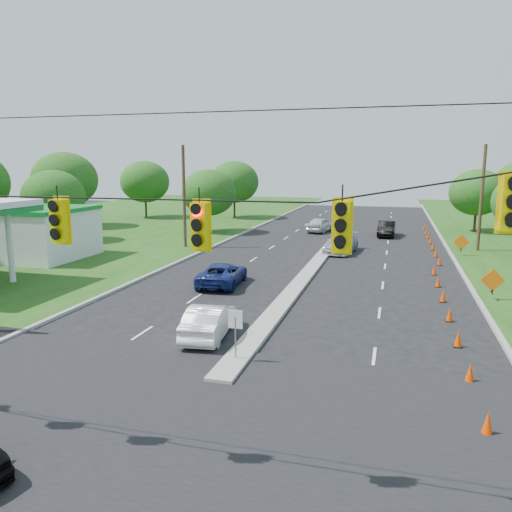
% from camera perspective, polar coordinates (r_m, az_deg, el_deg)
% --- Properties ---
extents(ground, '(160.00, 160.00, 0.00)m').
position_cam_1_polar(ground, '(14.22, -10.31, -20.86)').
color(ground, black).
rests_on(ground, ground).
extents(cross_street, '(160.00, 14.00, 0.02)m').
position_cam_1_polar(cross_street, '(14.22, -10.31, -20.86)').
color(cross_street, black).
rests_on(cross_street, ground).
extents(curb_left, '(0.25, 110.00, 0.16)m').
position_cam_1_polar(curb_left, '(44.35, -5.22, 0.86)').
color(curb_left, gray).
rests_on(curb_left, ground).
extents(curb_right, '(0.25, 110.00, 0.16)m').
position_cam_1_polar(curb_right, '(41.77, 21.66, -0.44)').
color(curb_right, gray).
rests_on(curb_right, ground).
extents(median, '(1.00, 34.00, 0.18)m').
position_cam_1_polar(median, '(33.16, 5.66, -2.42)').
color(median, gray).
rests_on(median, ground).
extents(median_sign, '(0.55, 0.06, 2.05)m').
position_cam_1_polar(median_sign, '(18.69, -2.37, -7.93)').
color(median_sign, gray).
rests_on(median_sign, ground).
extents(signal_span, '(25.60, 0.32, 9.00)m').
position_cam_1_polar(signal_span, '(11.57, -13.49, -1.72)').
color(signal_span, '#422D1C').
rests_on(signal_span, ground).
extents(utility_pole_far_left, '(0.28, 0.28, 9.00)m').
position_cam_1_polar(utility_pole_far_left, '(44.74, -8.21, 6.69)').
color(utility_pole_far_left, '#422D1C').
rests_on(utility_pole_far_left, ground).
extents(utility_pole_far_right, '(0.28, 0.28, 9.00)m').
position_cam_1_polar(utility_pole_far_right, '(46.48, 24.37, 6.01)').
color(utility_pole_far_right, '#422D1C').
rests_on(utility_pole_far_right, ground).
extents(cone_0, '(0.32, 0.32, 0.70)m').
position_cam_1_polar(cone_0, '(15.77, 24.95, -16.95)').
color(cone_0, '#EF3C00').
rests_on(cone_0, ground).
extents(cone_1, '(0.32, 0.32, 0.70)m').
position_cam_1_polar(cone_1, '(18.92, 23.26, -12.16)').
color(cone_1, '#EF3C00').
rests_on(cone_1, ground).
extents(cone_2, '(0.32, 0.32, 0.70)m').
position_cam_1_polar(cone_2, '(22.17, 22.10, -8.76)').
color(cone_2, '#EF3C00').
rests_on(cone_2, ground).
extents(cone_3, '(0.32, 0.32, 0.70)m').
position_cam_1_polar(cone_3, '(25.49, 21.25, -6.22)').
color(cone_3, '#EF3C00').
rests_on(cone_3, ground).
extents(cone_4, '(0.32, 0.32, 0.70)m').
position_cam_1_polar(cone_4, '(28.86, 20.61, -4.28)').
color(cone_4, '#EF3C00').
rests_on(cone_4, ground).
extents(cone_5, '(0.32, 0.32, 0.70)m').
position_cam_1_polar(cone_5, '(32.25, 20.10, -2.74)').
color(cone_5, '#EF3C00').
rests_on(cone_5, ground).
extents(cone_6, '(0.32, 0.32, 0.70)m').
position_cam_1_polar(cone_6, '(35.66, 19.69, -1.50)').
color(cone_6, '#EF3C00').
rests_on(cone_6, ground).
extents(cone_7, '(0.32, 0.32, 0.70)m').
position_cam_1_polar(cone_7, '(39.14, 20.23, -0.51)').
color(cone_7, '#EF3C00').
rests_on(cone_7, ground).
extents(cone_8, '(0.32, 0.32, 0.70)m').
position_cam_1_polar(cone_8, '(42.57, 19.87, 0.35)').
color(cone_8, '#EF3C00').
rests_on(cone_8, ground).
extents(cone_9, '(0.32, 0.32, 0.70)m').
position_cam_1_polar(cone_9, '(46.02, 19.57, 1.09)').
color(cone_9, '#EF3C00').
rests_on(cone_9, ground).
extents(cone_10, '(0.32, 0.32, 0.70)m').
position_cam_1_polar(cone_10, '(49.47, 19.31, 1.72)').
color(cone_10, '#EF3C00').
rests_on(cone_10, ground).
extents(cone_11, '(0.32, 0.32, 0.70)m').
position_cam_1_polar(cone_11, '(52.93, 19.09, 2.27)').
color(cone_11, '#EF3C00').
rests_on(cone_11, ground).
extents(cone_12, '(0.32, 0.32, 0.70)m').
position_cam_1_polar(cone_12, '(56.40, 18.89, 2.75)').
color(cone_12, '#EF3C00').
rests_on(cone_12, ground).
extents(cone_13, '(0.32, 0.32, 0.70)m').
position_cam_1_polar(cone_13, '(59.87, 18.71, 3.18)').
color(cone_13, '#EF3C00').
rests_on(cone_13, ground).
extents(work_sign_1, '(1.27, 0.58, 1.37)m').
position_cam_1_polar(work_sign_1, '(30.00, 25.42, -2.62)').
color(work_sign_1, black).
rests_on(work_sign_1, ground).
extents(work_sign_2, '(1.27, 0.58, 1.37)m').
position_cam_1_polar(work_sign_2, '(43.64, 22.41, 1.41)').
color(work_sign_2, black).
rests_on(work_sign_2, ground).
extents(tree_2, '(5.88, 5.88, 6.86)m').
position_cam_1_polar(tree_2, '(51.68, -22.13, 6.34)').
color(tree_2, black).
rests_on(tree_2, ground).
extents(tree_3, '(7.56, 7.56, 8.82)m').
position_cam_1_polar(tree_3, '(63.22, -21.01, 8.15)').
color(tree_3, black).
rests_on(tree_3, ground).
extents(tree_4, '(6.72, 6.72, 7.84)m').
position_cam_1_polar(tree_4, '(71.27, -12.58, 8.27)').
color(tree_4, black).
rests_on(tree_4, ground).
extents(tree_5, '(5.88, 5.88, 6.86)m').
position_cam_1_polar(tree_5, '(54.56, -5.41, 7.23)').
color(tree_5, black).
rests_on(tree_5, ground).
extents(tree_6, '(6.72, 6.72, 7.84)m').
position_cam_1_polar(tree_6, '(69.32, -2.50, 8.46)').
color(tree_6, black).
rests_on(tree_6, ground).
extents(tree_12, '(5.88, 5.88, 6.86)m').
position_cam_1_polar(tree_12, '(59.55, 23.96, 6.65)').
color(tree_12, black).
rests_on(tree_12, ground).
extents(white_sedan, '(2.00, 4.52, 1.44)m').
position_cam_1_polar(white_sedan, '(21.73, -5.37, -7.37)').
color(white_sedan, white).
rests_on(white_sedan, ground).
extents(blue_pickup, '(2.67, 5.16, 1.39)m').
position_cam_1_polar(blue_pickup, '(30.79, -3.86, -2.06)').
color(blue_pickup, navy).
rests_on(blue_pickup, ground).
extents(silver_car_far, '(2.76, 5.63, 1.58)m').
position_cam_1_polar(silver_car_far, '(42.65, 9.70, 1.44)').
color(silver_car_far, '#9995B8').
rests_on(silver_car_far, ground).
extents(silver_car_oncoming, '(2.76, 4.97, 1.60)m').
position_cam_1_polar(silver_car_oncoming, '(55.37, 7.33, 3.56)').
color(silver_car_oncoming, silver).
rests_on(silver_car_oncoming, ground).
extents(dark_car_receding, '(1.78, 4.85, 1.59)m').
position_cam_1_polar(dark_car_receding, '(53.39, 14.69, 3.05)').
color(dark_car_receding, black).
rests_on(dark_car_receding, ground).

